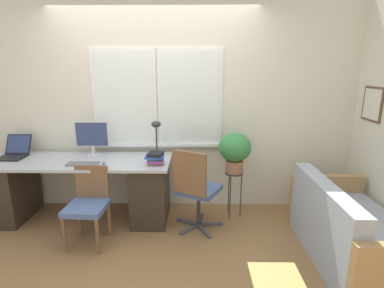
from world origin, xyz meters
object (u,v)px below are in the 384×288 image
at_px(keyboard, 83,164).
at_px(folding_stool, 275,281).
at_px(plant_stand, 234,179).
at_px(potted_plant, 235,149).
at_px(laptop, 14,153).
at_px(book_stack, 155,158).
at_px(couch_loveseat, 351,234).
at_px(office_chair_swivel, 196,188).
at_px(desk_chair_wooden, 88,203).
at_px(mouse, 104,163).
at_px(desk_lamp, 156,133).
at_px(monitor, 92,137).

relative_size(keyboard, folding_stool, 0.85).
distance_m(plant_stand, potted_plant, 0.37).
distance_m(laptop, keyboard, 0.98).
distance_m(book_stack, couch_loveseat, 2.10).
height_order(laptop, folding_stool, laptop).
bearing_deg(office_chair_swivel, book_stack, 15.69).
bearing_deg(potted_plant, desk_chair_wooden, -160.29).
height_order(keyboard, desk_chair_wooden, desk_chair_wooden).
height_order(mouse, plant_stand, mouse).
relative_size(laptop, couch_loveseat, 0.25).
bearing_deg(mouse, keyboard, -177.41).
distance_m(desk_lamp, office_chair_swivel, 0.81).
xyz_separation_m(desk_chair_wooden, plant_stand, (1.58, 0.57, 0.06)).
bearing_deg(desk_lamp, office_chair_swivel, -39.92).
height_order(desk_lamp, plant_stand, desk_lamp).
height_order(desk_lamp, desk_chair_wooden, desk_lamp).
bearing_deg(book_stack, mouse, 179.76).
bearing_deg(laptop, mouse, -13.10).
relative_size(keyboard, desk_lamp, 0.80).
bearing_deg(desk_lamp, potted_plant, -3.88).
distance_m(book_stack, desk_chair_wooden, 0.84).
distance_m(couch_loveseat, plant_stand, 1.34).
bearing_deg(desk_chair_wooden, laptop, 154.30).
bearing_deg(folding_stool, plant_stand, 93.27).
bearing_deg(folding_stool, office_chair_swivel, 113.11).
xyz_separation_m(keyboard, couch_loveseat, (2.74, -0.61, -0.49)).
bearing_deg(office_chair_swivel, laptop, 18.27).
xyz_separation_m(laptop, folding_stool, (2.75, -1.67, -0.44)).
bearing_deg(keyboard, potted_plant, 7.98).
xyz_separation_m(couch_loveseat, folding_stool, (-0.92, -0.78, 0.10)).
distance_m(book_stack, potted_plant, 0.94).
xyz_separation_m(mouse, plant_stand, (1.49, 0.23, -0.27)).
distance_m(keyboard, desk_lamp, 0.90).
relative_size(monitor, plant_stand, 0.73).
xyz_separation_m(laptop, couch_loveseat, (3.67, -0.89, -0.53)).
distance_m(monitor, couch_loveseat, 3.00).
bearing_deg(monitor, couch_loveseat, -19.72).
distance_m(laptop, office_chair_swivel, 2.25).
bearing_deg(mouse, folding_stool, -41.45).
xyz_separation_m(monitor, office_chair_swivel, (1.27, -0.46, -0.47)).
xyz_separation_m(desk_lamp, desk_chair_wooden, (-0.65, -0.63, -0.61)).
relative_size(laptop, monitor, 0.88).
relative_size(monitor, desk_chair_wooden, 0.53).
xyz_separation_m(desk_chair_wooden, folding_stool, (1.67, -1.06, -0.07)).
xyz_separation_m(monitor, plant_stand, (1.73, -0.13, -0.48)).
relative_size(desk_chair_wooden, office_chair_swivel, 0.83).
xyz_separation_m(desk_chair_wooden, couch_loveseat, (2.59, -0.28, -0.17)).
distance_m(mouse, couch_loveseat, 2.63).
xyz_separation_m(monitor, folding_stool, (1.82, -1.76, -0.62)).
bearing_deg(keyboard, couch_loveseat, -12.53).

